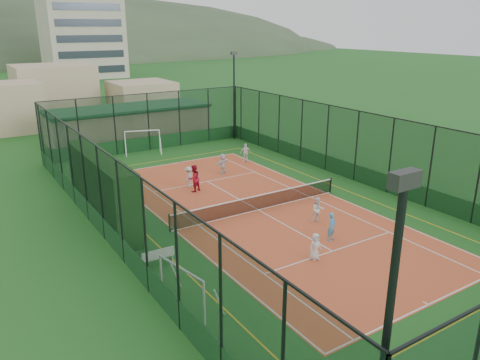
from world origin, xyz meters
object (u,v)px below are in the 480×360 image
at_px(child_near_left, 315,247).
at_px(child_far_right, 246,153).
at_px(floodlight_ne, 234,96).
at_px(apartment_tower, 79,2).
at_px(coach, 194,178).
at_px(white_bench, 157,256).
at_px(child_near_mid, 332,226).
at_px(child_far_left, 189,177).
at_px(clubhouse, 129,123).
at_px(child_far_back, 223,163).
at_px(child_near_right, 318,210).
at_px(futsal_goal_near, 182,289).
at_px(futsal_goal_far, 143,142).

bearing_deg(child_near_left, child_far_right, 68.81).
height_order(floodlight_ne, apartment_tower, apartment_tower).
relative_size(floodlight_ne, child_far_right, 5.47).
xyz_separation_m(child_far_right, coach, (-6.81, -4.15, 0.16)).
height_order(white_bench, child_near_mid, child_near_mid).
bearing_deg(floodlight_ne, child_near_left, -113.13).
xyz_separation_m(floodlight_ne, child_far_left, (-10.23, -10.54, -3.39)).
height_order(child_near_left, child_far_left, child_far_left).
xyz_separation_m(clubhouse, child_far_back, (1.93, -14.50, -0.81)).
bearing_deg(clubhouse, child_far_back, -82.42).
bearing_deg(child_near_left, child_near_mid, 29.62).
bearing_deg(child_far_back, child_near_left, 51.61).
bearing_deg(child_far_right, child_near_right, 99.63).
xyz_separation_m(child_near_mid, child_near_right, (0.94, 2.11, -0.02)).
relative_size(white_bench, child_far_right, 1.04).
relative_size(child_near_mid, coach, 0.83).
height_order(child_near_left, child_far_back, child_far_back).
distance_m(child_near_left, child_near_mid, 2.41).
height_order(floodlight_ne, child_far_left, floodlight_ne).
relative_size(child_near_left, child_far_left, 0.92).
height_order(white_bench, futsal_goal_near, futsal_goal_near).
height_order(clubhouse, child_near_right, clubhouse).
bearing_deg(child_near_mid, child_far_back, 65.12).
distance_m(child_near_right, child_far_back, 10.79).
xyz_separation_m(apartment_tower, child_near_right, (-10.24, -85.29, -14.25)).
relative_size(clubhouse, child_near_right, 10.25).
bearing_deg(futsal_goal_near, coach, -40.23).
xyz_separation_m(white_bench, child_far_back, (9.73, 10.55, 0.32)).
bearing_deg(child_far_right, child_far_left, 49.54).
bearing_deg(child_far_back, child_near_right, 63.62).
bearing_deg(floodlight_ne, child_far_back, -126.23).
xyz_separation_m(futsal_goal_far, child_far_back, (2.84, -8.80, -0.21)).
height_order(floodlight_ne, child_near_mid, floodlight_ne).
xyz_separation_m(apartment_tower, child_near_left, (-13.29, -88.56, -14.33)).
height_order(apartment_tower, child_near_mid, apartment_tower).
bearing_deg(apartment_tower, clubhouse, -101.31).
height_order(white_bench, child_far_left, child_far_left).
bearing_deg(white_bench, floodlight_ne, 52.01).
relative_size(clubhouse, child_near_mid, 10.04).
bearing_deg(child_far_right, futsal_goal_near, 74.62).
distance_m(apartment_tower, futsal_goal_far, 68.41).
height_order(white_bench, child_far_back, child_far_back).
bearing_deg(child_far_left, child_near_left, 50.18).
bearing_deg(futsal_goal_far, futsal_goal_near, -90.00).
height_order(child_near_left, child_near_right, child_near_right).
bearing_deg(coach, futsal_goal_near, 43.58).
height_order(clubhouse, child_far_right, clubhouse).
xyz_separation_m(floodlight_ne, futsal_goal_far, (-9.51, -0.30, -3.15)).
bearing_deg(clubhouse, child_far_right, -68.36).
distance_m(child_far_right, child_far_back, 3.58).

